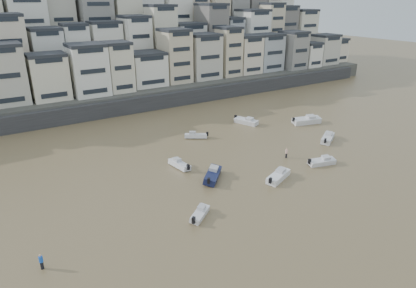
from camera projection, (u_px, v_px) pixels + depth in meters
harbor_wall at (156, 101)px, 89.36m from camera, size 140.00×3.00×3.50m
hillside at (115, 38)px, 118.82m from camera, size 141.04×66.00×50.00m
boat_f at (179, 163)px, 58.72m from camera, size 2.24×4.98×1.31m
boat_b at (322, 161)px, 59.61m from camera, size 5.20×2.79×1.35m
boat_a at (278, 175)px, 54.73m from camera, size 5.86×3.82×1.52m
boat_g at (307, 119)px, 78.84m from camera, size 7.14×3.83×1.86m
boat_j at (200, 213)px, 45.44m from camera, size 4.19×3.66×1.15m
boat_d at (328, 137)px, 69.44m from camera, size 5.96×4.64×1.59m
boat_h at (196, 135)px, 70.91m from camera, size 4.75×3.80×1.27m
boat_i at (246, 120)px, 78.72m from camera, size 3.74×6.03×1.56m
boat_c at (213, 174)px, 54.87m from camera, size 5.57×5.64×1.63m
person_blue at (41, 262)px, 36.67m from camera, size 0.44×0.44×1.74m
person_pink at (286, 153)px, 62.09m from camera, size 0.44×0.44×1.74m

